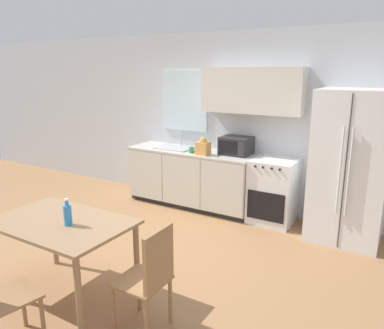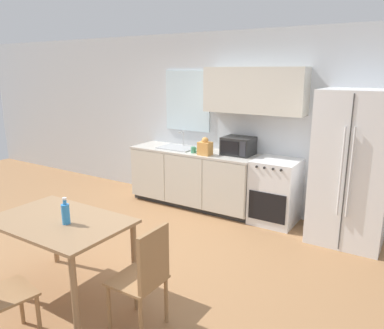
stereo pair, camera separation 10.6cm
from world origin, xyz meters
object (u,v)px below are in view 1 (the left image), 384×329
object	(u,v)px
oven_range	(273,191)
dining_chair_side	(151,273)
dining_table	(62,231)
drink_bottle	(68,214)
coffee_mug	(192,150)
microwave	(236,146)
refrigerator	(350,167)

from	to	relation	value
oven_range	dining_chair_side	bearing A→B (deg)	-91.48
dining_table	drink_bottle	world-z (taller)	drink_bottle
coffee_mug	drink_bottle	distance (m)	2.67
microwave	refrigerator	bearing A→B (deg)	-5.44
oven_range	drink_bottle	size ratio (longest dim) A/B	3.67
oven_range	coffee_mug	xyz separation A→B (m)	(-1.25, -0.17, 0.49)
coffee_mug	drink_bottle	xyz separation A→B (m)	(0.29, -2.65, -0.08)
microwave	dining_chair_side	world-z (taller)	microwave
dining_table	drink_bottle	xyz separation A→B (m)	(0.13, -0.02, 0.20)
refrigerator	coffee_mug	xyz separation A→B (m)	(-2.24, -0.10, -0.01)
drink_bottle	oven_range	bearing A→B (deg)	71.12
dining_chair_side	dining_table	bearing A→B (deg)	89.99
microwave	dining_chair_side	size ratio (longest dim) A/B	0.47
refrigerator	drink_bottle	bearing A→B (deg)	-125.29
microwave	drink_bottle	size ratio (longest dim) A/B	1.76
dining_chair_side	drink_bottle	size ratio (longest dim) A/B	3.71
oven_range	refrigerator	size ratio (longest dim) A/B	0.48
microwave	oven_range	bearing A→B (deg)	-7.66
dining_table	drink_bottle	size ratio (longest dim) A/B	5.18
oven_range	coffee_mug	world-z (taller)	coffee_mug
oven_range	refrigerator	world-z (taller)	refrigerator
coffee_mug	dining_table	world-z (taller)	coffee_mug
drink_bottle	refrigerator	bearing A→B (deg)	54.71
refrigerator	dining_table	distance (m)	3.44
refrigerator	coffee_mug	size ratio (longest dim) A/B	17.95
coffee_mug	dining_table	xyz separation A→B (m)	(0.16, -2.63, -0.28)
oven_range	dining_table	distance (m)	3.01
dining_table	refrigerator	bearing A→B (deg)	52.66
dining_table	coffee_mug	bearing A→B (deg)	93.40
coffee_mug	dining_table	size ratio (longest dim) A/B	0.08
refrigerator	dining_chair_side	size ratio (longest dim) A/B	2.06
oven_range	microwave	xyz separation A→B (m)	(-0.64, 0.09, 0.58)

